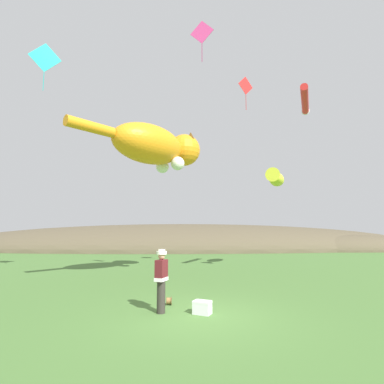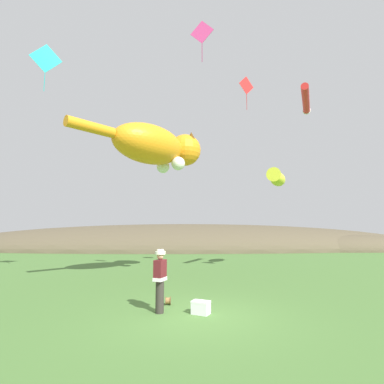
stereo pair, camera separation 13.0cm
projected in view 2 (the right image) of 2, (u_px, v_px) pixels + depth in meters
ground_plane at (196, 317)px, 8.10m from camera, size 120.00×120.00×0.00m
distant_hill_ridge at (197, 249)px, 35.21m from camera, size 57.72×15.54×5.76m
festival_attendant at (160, 278)px, 8.58m from camera, size 0.40×0.49×1.77m
kite_spool at (168, 301)px, 9.38m from camera, size 0.16×0.25×0.25m
picnic_cooler at (201, 307)px, 8.38m from camera, size 0.58×0.51×0.36m
kite_giant_cat at (158, 147)px, 14.88m from camera, size 5.66×5.65×2.25m
kite_fish_windsock at (277, 178)px, 18.12m from camera, size 2.02×3.13×0.94m
kite_tube_streamer at (306, 100)px, 15.44m from camera, size 1.67×3.09×0.44m
kite_diamond_pink at (202, 32)px, 13.72m from camera, size 1.06×0.42×2.03m
kite_diamond_red at (246, 86)px, 16.75m from camera, size 0.93×0.55×1.96m
kite_diamond_teal at (46, 59)px, 13.94m from camera, size 1.31×0.57×2.32m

